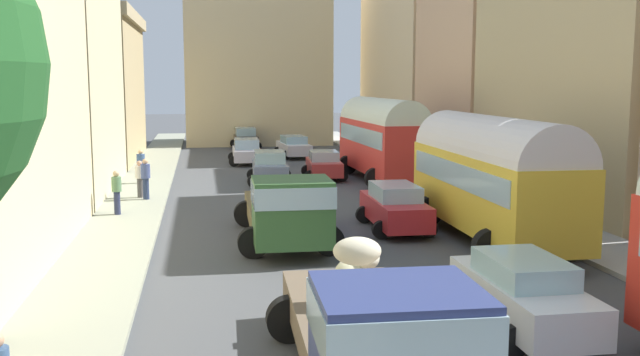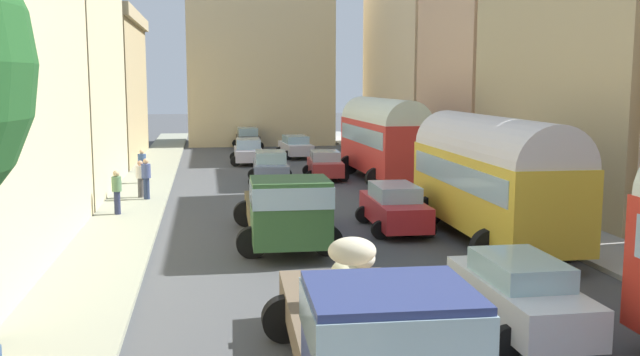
{
  "view_description": "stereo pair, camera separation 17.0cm",
  "coord_description": "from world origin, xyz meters",
  "px_view_note": "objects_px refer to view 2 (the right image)",
  "views": [
    {
      "loc": [
        -4.48,
        -4.86,
        5.04
      ],
      "look_at": [
        0.0,
        21.61,
        1.3
      ],
      "focal_mm": 39.33,
      "sensor_mm": 36.0,
      "label": 1
    },
    {
      "loc": [
        -4.31,
        -4.89,
        5.04
      ],
      "look_at": [
        0.0,
        21.61,
        1.3
      ],
      "focal_mm": 39.33,
      "sensor_mm": 36.0,
      "label": 2
    }
  ],
  "objects_px": {
    "car_0": "(271,167)",
    "pedestrian_3": "(146,178)",
    "cargo_truck_1": "(286,208)",
    "car_5": "(325,165)",
    "car_1": "(248,151)",
    "car_3": "(519,293)",
    "pedestrian_2": "(142,165)",
    "car_2": "(248,138)",
    "car_4": "(394,207)",
    "car_6": "(296,146)",
    "pedestrian_0": "(117,191)",
    "pedestrian_4": "(141,178)",
    "parked_bus_1": "(491,173)",
    "cargo_truck_0": "(371,328)",
    "parked_bus_2": "(383,135)"
  },
  "relations": [
    {
      "from": "cargo_truck_1",
      "to": "pedestrian_4",
      "type": "distance_m",
      "value": 10.56
    },
    {
      "from": "parked_bus_2",
      "to": "pedestrian_0",
      "type": "xyz_separation_m",
      "value": [
        -12.12,
        -8.02,
        -1.31
      ]
    },
    {
      "from": "car_1",
      "to": "car_6",
      "type": "height_order",
      "value": "car_1"
    },
    {
      "from": "car_1",
      "to": "car_4",
      "type": "relative_size",
      "value": 0.95
    },
    {
      "from": "parked_bus_1",
      "to": "pedestrian_2",
      "type": "relative_size",
      "value": 5.04
    },
    {
      "from": "car_6",
      "to": "pedestrian_0",
      "type": "distance_m",
      "value": 21.48
    },
    {
      "from": "parked_bus_1",
      "to": "cargo_truck_0",
      "type": "height_order",
      "value": "parked_bus_1"
    },
    {
      "from": "pedestrian_2",
      "to": "pedestrian_3",
      "type": "height_order",
      "value": "pedestrian_3"
    },
    {
      "from": "car_0",
      "to": "pedestrian_3",
      "type": "xyz_separation_m",
      "value": [
        -5.6,
        -4.49,
        0.24
      ]
    },
    {
      "from": "car_2",
      "to": "car_6",
      "type": "distance_m",
      "value": 7.13
    },
    {
      "from": "car_0",
      "to": "cargo_truck_1",
      "type": "bearing_deg",
      "value": -93.22
    },
    {
      "from": "car_5",
      "to": "pedestrian_4",
      "type": "bearing_deg",
      "value": -149.34
    },
    {
      "from": "parked_bus_1",
      "to": "car_1",
      "type": "relative_size",
      "value": 2.2
    },
    {
      "from": "car_2",
      "to": "car_4",
      "type": "distance_m",
      "value": 29.9
    },
    {
      "from": "parked_bus_2",
      "to": "car_3",
      "type": "distance_m",
      "value": 21.73
    },
    {
      "from": "car_4",
      "to": "car_5",
      "type": "relative_size",
      "value": 1.12
    },
    {
      "from": "car_0",
      "to": "car_1",
      "type": "bearing_deg",
      "value": 93.89
    },
    {
      "from": "car_2",
      "to": "car_6",
      "type": "bearing_deg",
      "value": -67.11
    },
    {
      "from": "car_3",
      "to": "pedestrian_2",
      "type": "height_order",
      "value": "pedestrian_2"
    },
    {
      "from": "cargo_truck_1",
      "to": "pedestrian_4",
      "type": "height_order",
      "value": "cargo_truck_1"
    },
    {
      "from": "car_2",
      "to": "pedestrian_3",
      "type": "xyz_separation_m",
      "value": [
        -5.55,
        -22.77,
        0.26
      ]
    },
    {
      "from": "car_6",
      "to": "car_3",
      "type": "bearing_deg",
      "value": -89.37
    },
    {
      "from": "car_1",
      "to": "car_2",
      "type": "bearing_deg",
      "value": 86.84
    },
    {
      "from": "parked_bus_1",
      "to": "cargo_truck_1",
      "type": "relative_size",
      "value": 1.19
    },
    {
      "from": "pedestrian_0",
      "to": "car_0",
      "type": "bearing_deg",
      "value": 50.46
    },
    {
      "from": "parked_bus_1",
      "to": "pedestrian_0",
      "type": "relative_size",
      "value": 4.98
    },
    {
      "from": "car_1",
      "to": "cargo_truck_1",
      "type": "bearing_deg",
      "value": -90.42
    },
    {
      "from": "car_3",
      "to": "car_4",
      "type": "bearing_deg",
      "value": 89.61
    },
    {
      "from": "car_2",
      "to": "parked_bus_2",
      "type": "bearing_deg",
      "value": -72.2
    },
    {
      "from": "cargo_truck_1",
      "to": "car_5",
      "type": "distance_m",
      "value": 14.91
    },
    {
      "from": "cargo_truck_0",
      "to": "car_5",
      "type": "distance_m",
      "value": 25.39
    },
    {
      "from": "cargo_truck_1",
      "to": "pedestrian_2",
      "type": "height_order",
      "value": "cargo_truck_1"
    },
    {
      "from": "cargo_truck_1",
      "to": "car_4",
      "type": "xyz_separation_m",
      "value": [
        3.9,
        1.75,
        -0.4
      ]
    },
    {
      "from": "pedestrian_0",
      "to": "pedestrian_2",
      "type": "distance_m",
      "value": 8.06
    },
    {
      "from": "parked_bus_1",
      "to": "parked_bus_2",
      "type": "distance_m",
      "value": 13.84
    },
    {
      "from": "pedestrian_0",
      "to": "pedestrian_3",
      "type": "distance_m",
      "value": 3.35
    },
    {
      "from": "parked_bus_1",
      "to": "pedestrian_2",
      "type": "xyz_separation_m",
      "value": [
        -11.84,
        13.88,
        -1.2
      ]
    },
    {
      "from": "cargo_truck_1",
      "to": "car_1",
      "type": "relative_size",
      "value": 1.85
    },
    {
      "from": "pedestrian_4",
      "to": "car_3",
      "type": "bearing_deg",
      "value": -62.56
    },
    {
      "from": "car_5",
      "to": "pedestrian_4",
      "type": "relative_size",
      "value": 2.22
    },
    {
      "from": "car_4",
      "to": "pedestrian_2",
      "type": "xyz_separation_m",
      "value": [
        -9.33,
        11.77,
        0.2
      ]
    },
    {
      "from": "pedestrian_2",
      "to": "pedestrian_0",
      "type": "bearing_deg",
      "value": -91.53
    },
    {
      "from": "cargo_truck_1",
      "to": "car_3",
      "type": "height_order",
      "value": "cargo_truck_1"
    },
    {
      "from": "cargo_truck_1",
      "to": "car_0",
      "type": "bearing_deg",
      "value": 86.78
    },
    {
      "from": "car_0",
      "to": "pedestrian_4",
      "type": "height_order",
      "value": "pedestrian_4"
    },
    {
      "from": "car_5",
      "to": "pedestrian_3",
      "type": "bearing_deg",
      "value": -146.07
    },
    {
      "from": "pedestrian_4",
      "to": "parked_bus_2",
      "type": "bearing_deg",
      "value": 20.12
    },
    {
      "from": "parked_bus_1",
      "to": "car_5",
      "type": "height_order",
      "value": "parked_bus_1"
    },
    {
      "from": "car_5",
      "to": "pedestrian_0",
      "type": "distance_m",
      "value": 12.95
    },
    {
      "from": "car_2",
      "to": "car_5",
      "type": "distance_m",
      "value": 17.29
    }
  ]
}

